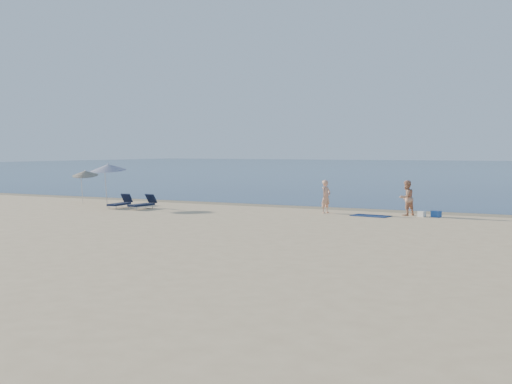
{
  "coord_description": "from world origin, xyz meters",
  "views": [
    {
      "loc": [
        14.16,
        -13.19,
        3.17
      ],
      "look_at": [
        -0.77,
        16.0,
        1.0
      ],
      "focal_mm": 45.0,
      "sensor_mm": 36.0,
      "label": 1
    }
  ],
  "objects_px": {
    "person_left": "(326,197)",
    "blue_cooler": "(436,214)",
    "person_right": "(407,198)",
    "umbrella_near": "(108,167)"
  },
  "relations": [
    {
      "from": "person_left",
      "to": "blue_cooler",
      "type": "distance_m",
      "value": 5.38
    },
    {
      "from": "person_right",
      "to": "blue_cooler",
      "type": "bearing_deg",
      "value": 120.51
    },
    {
      "from": "blue_cooler",
      "to": "umbrella_near",
      "type": "xyz_separation_m",
      "value": [
        -17.03,
        -3.08,
        2.06
      ]
    },
    {
      "from": "person_left",
      "to": "umbrella_near",
      "type": "relative_size",
      "value": 0.66
    },
    {
      "from": "person_left",
      "to": "blue_cooler",
      "type": "height_order",
      "value": "person_left"
    },
    {
      "from": "umbrella_near",
      "to": "person_left",
      "type": "bearing_deg",
      "value": 2.31
    },
    {
      "from": "person_left",
      "to": "umbrella_near",
      "type": "distance_m",
      "value": 12.07
    },
    {
      "from": "person_left",
      "to": "blue_cooler",
      "type": "xyz_separation_m",
      "value": [
        5.3,
        0.6,
        -0.68
      ]
    },
    {
      "from": "person_right",
      "to": "person_left",
      "type": "bearing_deg",
      "value": -47.28
    },
    {
      "from": "blue_cooler",
      "to": "person_right",
      "type": "bearing_deg",
      "value": -161.9
    }
  ]
}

